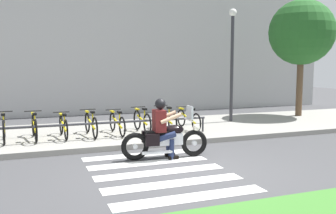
# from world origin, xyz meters

# --- Properties ---
(ground_plane) EXTENTS (48.00, 48.00, 0.00)m
(ground_plane) POSITION_xyz_m (0.00, 0.00, 0.00)
(ground_plane) COLOR #424244
(sidewalk) EXTENTS (24.00, 4.40, 0.15)m
(sidewalk) POSITION_xyz_m (0.00, 4.42, 0.07)
(sidewalk) COLOR gray
(sidewalk) RESTS_ON ground
(crosswalk_stripe_0) EXTENTS (2.80, 0.40, 0.01)m
(crosswalk_stripe_0) POSITION_xyz_m (-0.45, -1.60, 0.00)
(crosswalk_stripe_0) COLOR white
(crosswalk_stripe_0) RESTS_ON ground
(crosswalk_stripe_1) EXTENTS (2.80, 0.40, 0.01)m
(crosswalk_stripe_1) POSITION_xyz_m (-0.45, -0.80, 0.00)
(crosswalk_stripe_1) COLOR white
(crosswalk_stripe_1) RESTS_ON ground
(crosswalk_stripe_2) EXTENTS (2.80, 0.40, 0.01)m
(crosswalk_stripe_2) POSITION_xyz_m (-0.45, 0.00, 0.00)
(crosswalk_stripe_2) COLOR white
(crosswalk_stripe_2) RESTS_ON ground
(crosswalk_stripe_3) EXTENTS (2.80, 0.40, 0.01)m
(crosswalk_stripe_3) POSITION_xyz_m (-0.45, 0.80, 0.00)
(crosswalk_stripe_3) COLOR white
(crosswalk_stripe_3) RESTS_ON ground
(crosswalk_stripe_4) EXTENTS (2.80, 0.40, 0.01)m
(crosswalk_stripe_4) POSITION_xyz_m (-0.45, 1.60, 0.00)
(crosswalk_stripe_4) COLOR white
(crosswalk_stripe_4) RESTS_ON ground
(motorcycle) EXTENTS (2.14, 0.68, 1.25)m
(motorcycle) POSITION_xyz_m (0.07, 1.08, 0.47)
(motorcycle) COLOR black
(motorcycle) RESTS_ON ground
(rider) EXTENTS (0.66, 0.57, 1.45)m
(rider) POSITION_xyz_m (-0.01, 1.09, 0.84)
(rider) COLOR #591919
(rider) RESTS_ON ground
(bicycle_0) EXTENTS (0.48, 1.67, 0.80)m
(bicycle_0) POSITION_xyz_m (-3.65, 3.81, 0.51)
(bicycle_0) COLOR black
(bicycle_0) RESTS_ON sidewalk
(bicycle_1) EXTENTS (0.48, 1.72, 0.78)m
(bicycle_1) POSITION_xyz_m (-2.87, 3.81, 0.51)
(bicycle_1) COLOR black
(bicycle_1) RESTS_ON sidewalk
(bicycle_2) EXTENTS (0.48, 1.59, 0.72)m
(bicycle_2) POSITION_xyz_m (-2.08, 3.81, 0.48)
(bicycle_2) COLOR black
(bicycle_2) RESTS_ON sidewalk
(bicycle_3) EXTENTS (0.48, 1.71, 0.76)m
(bicycle_3) POSITION_xyz_m (-1.29, 3.81, 0.50)
(bicycle_3) COLOR black
(bicycle_3) RESTS_ON sidewalk
(bicycle_4) EXTENTS (0.48, 1.69, 0.72)m
(bicycle_4) POSITION_xyz_m (-0.50, 3.81, 0.48)
(bicycle_4) COLOR black
(bicycle_4) RESTS_ON sidewalk
(bicycle_5) EXTENTS (0.48, 1.60, 0.78)m
(bicycle_5) POSITION_xyz_m (0.28, 3.81, 0.51)
(bicycle_5) COLOR black
(bicycle_5) RESTS_ON sidewalk
(bicycle_6) EXTENTS (0.48, 1.71, 0.79)m
(bicycle_6) POSITION_xyz_m (1.07, 3.81, 0.51)
(bicycle_6) COLOR black
(bicycle_6) RESTS_ON sidewalk
(bicycle_7) EXTENTS (0.48, 1.69, 0.72)m
(bicycle_7) POSITION_xyz_m (1.86, 3.81, 0.48)
(bicycle_7) COLOR black
(bicycle_7) RESTS_ON sidewalk
(bike_rack) EXTENTS (6.11, 0.07, 0.49)m
(bike_rack) POSITION_xyz_m (-0.90, 3.25, 0.58)
(bike_rack) COLOR #333338
(bike_rack) RESTS_ON sidewalk
(street_lamp) EXTENTS (0.28, 0.28, 4.26)m
(street_lamp) POSITION_xyz_m (4.02, 4.82, 2.58)
(street_lamp) COLOR #2D2D33
(street_lamp) RESTS_ON ground
(tree_near_rack) EXTENTS (2.63, 2.63, 4.86)m
(tree_near_rack) POSITION_xyz_m (7.45, 5.22, 3.53)
(tree_near_rack) COLOR brown
(tree_near_rack) RESTS_ON ground
(building_backdrop) EXTENTS (24.00, 1.20, 7.49)m
(building_backdrop) POSITION_xyz_m (0.00, 10.12, 3.75)
(building_backdrop) COLOR #B0B0B0
(building_backdrop) RESTS_ON ground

